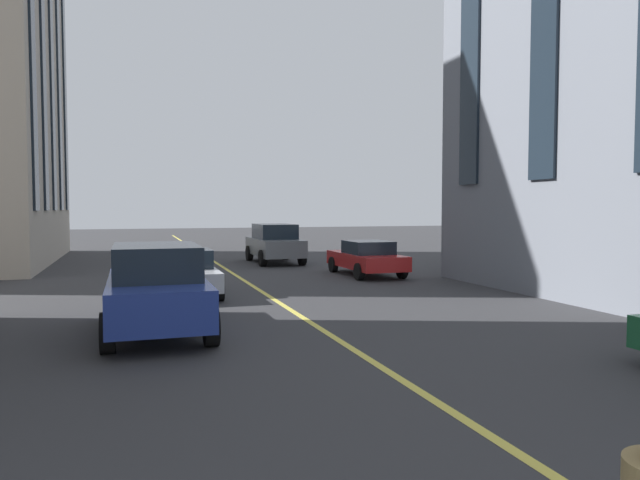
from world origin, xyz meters
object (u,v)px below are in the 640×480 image
object	(u,v)px
car_silver_trailing	(185,273)
car_grey_near	(275,243)
car_red_mid	(367,258)
car_blue_parked_a	(157,288)

from	to	relation	value
car_silver_trailing	car_grey_near	distance (m)	10.87
car_red_mid	car_grey_near	distance (m)	6.67
car_red_mid	car_silver_trailing	world-z (taller)	car_silver_trailing
car_red_mid	car_blue_parked_a	size ratio (longest dim) A/B	0.94
car_red_mid	car_blue_parked_a	world-z (taller)	car_blue_parked_a
car_silver_trailing	car_grey_near	bearing A→B (deg)	-27.87
car_blue_parked_a	car_silver_trailing	bearing A→B (deg)	-11.39
car_blue_parked_a	car_red_mid	bearing A→B (deg)	-44.24
car_red_mid	car_grey_near	xyz separation A→B (m)	(6.30, 2.20, 0.27)
car_grey_near	car_silver_trailing	bearing A→B (deg)	152.13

